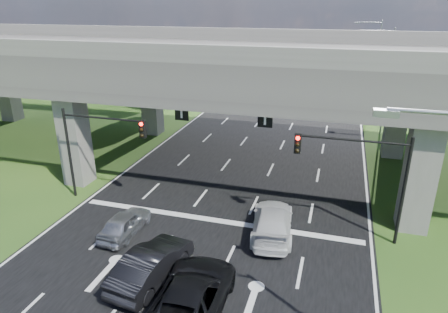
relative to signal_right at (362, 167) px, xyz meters
The scene contains 18 objects.
ground 9.71m from the signal_right, 153.26° to the right, with size 160.00×160.00×0.00m, color #214516.
road 10.74m from the signal_right, 142.25° to the left, with size 18.00×120.00×0.03m, color black.
overpass 11.84m from the signal_right, 134.16° to the left, with size 80.00×15.00×10.00m.
warehouse 45.97m from the signal_right, 137.44° to the left, with size 20.00×10.00×4.00m, color #9E9E99.
signal_right is the anchor object (origin of this frame).
signal_left 15.65m from the signal_right, behind, with size 5.76×0.54×6.00m.
streetlight_far 20.25m from the signal_right, 83.53° to the left, with size 3.38×0.25×10.00m.
streetlight_beyond 36.17m from the signal_right, 86.39° to the left, with size 3.38×0.25×10.00m.
tree_left_near 31.01m from the signal_right, 134.63° to the left, with size 4.50×4.50×7.80m.
tree_left_mid 38.96m from the signal_right, 129.50° to the left, with size 3.91×3.90×6.76m.
tree_left_far 43.37m from the signal_right, 118.63° to the left, with size 4.80×4.80×8.32m.
tree_right_near 24.62m from the signal_right, 77.76° to the left, with size 4.20×4.20×7.28m.
tree_right_mid 33.10m from the signal_right, 75.62° to the left, with size 3.91×3.90×6.76m.
tree_right_far 40.29m from the signal_right, 83.99° to the left, with size 4.50×4.50×7.80m.
car_silver 13.07m from the signal_right, 165.03° to the right, with size 1.57×3.90×1.33m, color #B2B4BA.
car_dark 11.53m from the signal_right, 144.47° to the right, with size 1.75×5.01×1.65m, color black.
car_white 5.58m from the signal_right, 167.73° to the right, with size 2.18×5.35×1.55m, color silver.
car_trailing 10.75m from the signal_right, 129.23° to the right, with size 2.76×6.00×1.67m, color black.
Camera 1 is at (6.38, -16.22, 12.15)m, focal length 32.00 mm.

